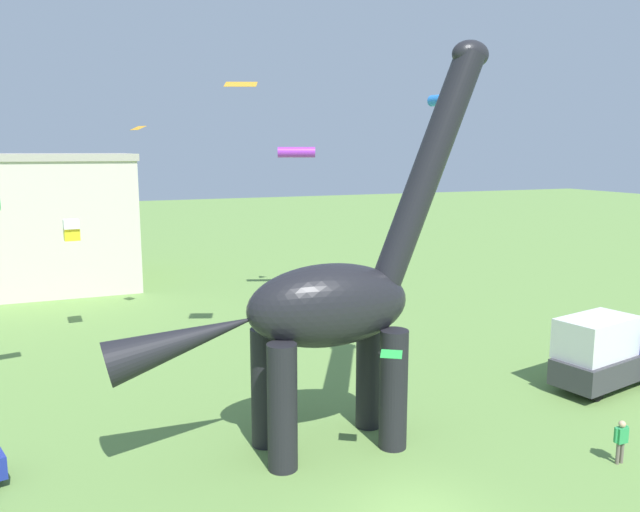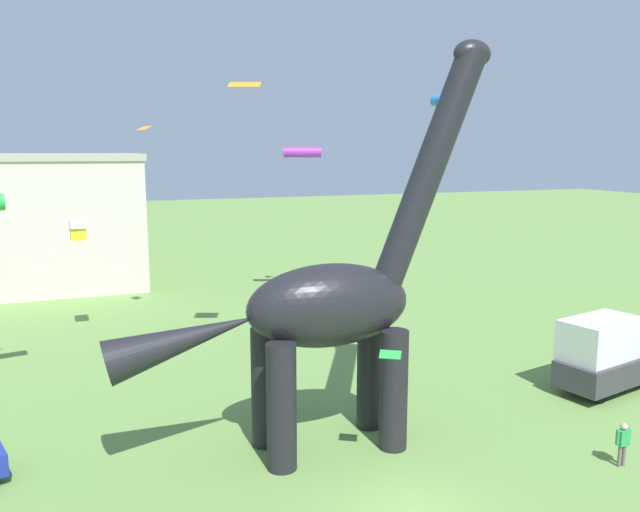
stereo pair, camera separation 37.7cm
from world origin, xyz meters
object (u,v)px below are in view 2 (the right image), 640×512
object	(u,v)px
dinosaur_sculpture	(327,305)
kite_high_right	(78,229)
kite_mid_center	(452,100)
kite_mid_right	(245,84)
kite_near_low	(302,152)
kite_mid_left	(144,128)
parked_box_truck	(612,352)
person_vendor_side	(623,440)
kite_far_left	(390,354)

from	to	relation	value
dinosaur_sculpture	kite_high_right	bearing A→B (deg)	92.73
kite_mid_center	kite_mid_right	xyz separation A→B (m)	(-6.64, 6.72, 0.97)
kite_near_low	kite_mid_left	bearing A→B (deg)	-160.30
parked_box_truck	person_vendor_side	distance (m)	7.37
person_vendor_side	dinosaur_sculpture	bearing A→B (deg)	-30.96
kite_near_low	kite_high_right	bearing A→B (deg)	-163.77
kite_mid_right	kite_high_right	world-z (taller)	kite_mid_right
kite_mid_center	kite_mid_left	bearing A→B (deg)	125.44
dinosaur_sculpture	kite_high_right	xyz separation A→B (m)	(-7.71, 16.88, 0.98)
dinosaur_sculpture	kite_mid_center	world-z (taller)	dinosaur_sculpture
person_vendor_side	kite_high_right	world-z (taller)	kite_high_right
kite_far_left	dinosaur_sculpture	bearing A→B (deg)	110.81
person_vendor_side	kite_high_right	distance (m)	27.57
kite_far_left	kite_mid_center	bearing A→B (deg)	45.14
kite_mid_center	kite_far_left	size ratio (longest dim) A/B	2.02
kite_high_right	kite_near_low	bearing A→B (deg)	16.23
dinosaur_sculpture	kite_mid_right	bearing A→B (deg)	69.79
parked_box_truck	dinosaur_sculpture	bearing A→B (deg)	170.34
kite_mid_center	kite_high_right	bearing A→B (deg)	134.84
kite_mid_left	kite_mid_center	bearing A→B (deg)	-54.56
kite_mid_right	person_vendor_side	bearing A→B (deg)	-58.52
kite_mid_left	kite_near_low	bearing A→B (deg)	19.70
person_vendor_side	kite_far_left	size ratio (longest dim) A/B	1.82
kite_mid_right	kite_near_low	world-z (taller)	kite_mid_right
parked_box_truck	kite_mid_center	size ratio (longest dim) A/B	3.56
person_vendor_side	kite_near_low	bearing A→B (deg)	-87.25
dinosaur_sculpture	kite_near_low	xyz separation A→B (m)	(6.65, 21.06, 5.06)
parked_box_truck	kite_mid_center	bearing A→B (deg)	150.99
kite_mid_right	dinosaur_sculpture	bearing A→B (deg)	-88.40
kite_mid_center	kite_mid_left	xyz separation A→B (m)	(-10.35, 14.54, -0.77)
dinosaur_sculpture	kite_near_low	size ratio (longest dim) A/B	5.44
kite_high_right	kite_near_low	distance (m)	15.50
dinosaur_sculpture	person_vendor_side	world-z (taller)	dinosaur_sculpture
parked_box_truck	kite_near_low	distance (m)	23.23
dinosaur_sculpture	person_vendor_side	size ratio (longest dim) A/B	9.38
kite_high_right	kite_far_left	distance (m)	21.51
kite_mid_center	kite_high_right	xyz separation A→B (m)	(-14.09, 14.17, -6.17)
kite_mid_left	kite_far_left	xyz separation A→B (m)	(4.99, -19.93, -7.41)
dinosaur_sculpture	kite_mid_center	xyz separation A→B (m)	(6.38, 2.71, 7.15)
kite_high_right	kite_mid_left	xyz separation A→B (m)	(3.74, 0.37, 5.40)
kite_far_left	kite_mid_left	bearing A→B (deg)	104.04
kite_mid_right	kite_near_low	xyz separation A→B (m)	(6.92, 11.62, -3.07)
person_vendor_side	kite_high_right	bearing A→B (deg)	-54.58
parked_box_truck	kite_high_right	bearing A→B (deg)	130.39
parked_box_truck	kite_near_low	bearing A→B (deg)	96.42
dinosaur_sculpture	person_vendor_side	distance (m)	10.61
kite_mid_right	kite_far_left	xyz separation A→B (m)	(1.28, -12.11, -9.15)
person_vendor_side	kite_near_low	distance (m)	27.55
kite_mid_center	kite_high_right	world-z (taller)	kite_mid_center
parked_box_truck	kite_mid_center	world-z (taller)	kite_mid_center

